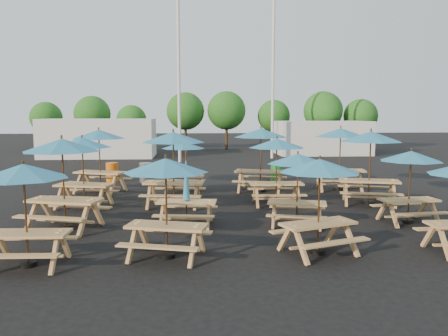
{
  "coord_description": "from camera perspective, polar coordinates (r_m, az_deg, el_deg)",
  "views": [
    {
      "loc": [
        -1.19,
        -14.69,
        3.08
      ],
      "look_at": [
        0.0,
        1.5,
        1.1
      ],
      "focal_mm": 35.0,
      "sensor_mm": 36.0,
      "label": 1
    }
  ],
  "objects": [
    {
      "name": "ground",
      "position": [
        15.05,
        0.42,
        -4.85
      ],
      "size": [
        120.0,
        120.0,
        0.0
      ],
      "primitive_type": "plane",
      "color": "black",
      "rests_on": "ground"
    },
    {
      "name": "waste_bin_0",
      "position": [
        20.77,
        -14.4,
        -0.55
      ],
      "size": [
        0.55,
        0.55,
        0.89
      ],
      "primitive_type": "cylinder",
      "color": "orange",
      "rests_on": "ground"
    },
    {
      "name": "waste_bin_2",
      "position": [
        20.72,
        7.15,
        -0.41
      ],
      "size": [
        0.55,
        0.55,
        0.89
      ],
      "primitive_type": "cylinder",
      "color": "gray",
      "rests_on": "ground"
    },
    {
      "name": "picnic_unit_7",
      "position": [
        17.34,
        -5.34,
        2.57
      ],
      "size": [
        1.92,
        1.92,
        2.06
      ],
      "rotation": [
        0.0,
        0.0,
        -0.14
      ],
      "color": "tan",
      "rests_on": "ground"
    },
    {
      "name": "tree_1",
      "position": [
        39.53,
        -16.82,
        6.76
      ],
      "size": [
        3.11,
        3.11,
        4.72
      ],
      "color": "#382314",
      "rests_on": "ground"
    },
    {
      "name": "picnic_unit_2",
      "position": [
        15.12,
        -18.02,
        2.6
      ],
      "size": [
        2.33,
        2.33,
        2.36
      ],
      "rotation": [
        0.0,
        0.0,
        -0.22
      ],
      "color": "tan",
      "rests_on": "ground"
    },
    {
      "name": "picnic_unit_15",
      "position": [
        18.32,
        14.98,
        3.97
      ],
      "size": [
        2.41,
        2.41,
        2.57
      ],
      "rotation": [
        0.0,
        0.0,
        -0.15
      ],
      "color": "tan",
      "rests_on": "ground"
    },
    {
      "name": "tree_2",
      "position": [
        38.69,
        -11.99,
        6.12
      ],
      "size": [
        2.59,
        2.59,
        3.93
      ],
      "color": "#382314",
      "rests_on": "ground"
    },
    {
      "name": "tree_6",
      "position": [
        39.28,
        12.81,
        7.28
      ],
      "size": [
        3.38,
        3.38,
        5.13
      ],
      "color": "#382314",
      "rests_on": "ground"
    },
    {
      "name": "picnic_unit_5",
      "position": [
        12.17,
        -4.93,
        -3.55
      ],
      "size": [
        1.82,
        1.64,
        2.11
      ],
      "rotation": [
        0.0,
        0.0,
        -0.13
      ],
      "color": "tan",
      "rests_on": "ground"
    },
    {
      "name": "picnic_unit_9",
      "position": [
        12.13,
        9.6,
        0.56
      ],
      "size": [
        2.06,
        2.06,
        2.04
      ],
      "rotation": [
        0.0,
        0.0,
        -0.26
      ],
      "color": "tan",
      "rests_on": "ground"
    },
    {
      "name": "mast_0",
      "position": [
        28.85,
        -5.93,
        12.72
      ],
      "size": [
        0.2,
        0.2,
        12.0
      ],
      "primitive_type": "cylinder",
      "color": "silver",
      "rests_on": "ground"
    },
    {
      "name": "mast_1",
      "position": [
        31.35,
        6.42,
        12.25
      ],
      "size": [
        0.2,
        0.2,
        12.0
      ],
      "primitive_type": "cylinder",
      "color": "silver",
      "rests_on": "ground"
    },
    {
      "name": "picnic_unit_8",
      "position": [
        9.74,
        12.39,
        -0.53
      ],
      "size": [
        2.27,
        2.27,
        2.15
      ],
      "rotation": [
        0.0,
        0.0,
        0.35
      ],
      "color": "tan",
      "rests_on": "ground"
    },
    {
      "name": "picnic_unit_13",
      "position": [
        13.37,
        23.22,
        0.85
      ],
      "size": [
        1.87,
        1.87,
        2.09
      ],
      "rotation": [
        0.0,
        0.0,
        0.09
      ],
      "color": "tan",
      "rests_on": "ground"
    },
    {
      "name": "picnic_unit_11",
      "position": [
        17.46,
        4.83,
        4.04
      ],
      "size": [
        2.63,
        2.63,
        2.57
      ],
      "rotation": [
        0.0,
        0.0,
        -0.28
      ],
      "color": "tan",
      "rests_on": "ground"
    },
    {
      "name": "tree_4",
      "position": [
        39.07,
        0.34,
        7.5
      ],
      "size": [
        3.41,
        3.41,
        5.17
      ],
      "color": "#382314",
      "rests_on": "ground"
    },
    {
      "name": "picnic_unit_3",
      "position": [
        17.86,
        -16.02,
        3.74
      ],
      "size": [
        2.67,
        2.67,
        2.53
      ],
      "rotation": [
        0.0,
        0.0,
        -0.34
      ],
      "color": "tan",
      "rests_on": "ground"
    },
    {
      "name": "tree_5",
      "position": [
        40.05,
        6.51,
        6.75
      ],
      "size": [
        2.94,
        2.94,
        4.45
      ],
      "color": "#382314",
      "rests_on": "ground"
    },
    {
      "name": "picnic_unit_10",
      "position": [
        14.92,
        6.9,
        2.66
      ],
      "size": [
        1.95,
        1.95,
        2.31
      ],
      "rotation": [
        0.0,
        0.0,
        -0.02
      ],
      "color": "tan",
      "rests_on": "ground"
    },
    {
      "name": "event_tent_0",
      "position": [
        33.43,
        -15.98,
        3.8
      ],
      "size": [
        8.0,
        4.0,
        2.8
      ],
      "primitive_type": "cube",
      "color": "silver",
      "rests_on": "ground"
    },
    {
      "name": "picnic_unit_4",
      "position": [
        9.32,
        -7.61,
        -0.54
      ],
      "size": [
        2.23,
        2.23,
        2.19
      ],
      "rotation": [
        0.0,
        0.0,
        -0.27
      ],
      "color": "tan",
      "rests_on": "ground"
    },
    {
      "name": "picnic_unit_6",
      "position": [
        14.62,
        -6.64,
        3.37
      ],
      "size": [
        2.36,
        2.36,
        2.54
      ],
      "rotation": [
        0.0,
        0.0,
        -0.13
      ],
      "color": "tan",
      "rests_on": "ground"
    },
    {
      "name": "tree_7",
      "position": [
        40.42,
        17.42,
        6.51
      ],
      "size": [
        2.95,
        2.95,
        4.48
      ],
      "color": "#382314",
      "rests_on": "ground"
    },
    {
      "name": "waste_bin_3",
      "position": [
        20.53,
        6.89,
        -0.47
      ],
      "size": [
        0.55,
        0.55,
        0.89
      ],
      "primitive_type": "cylinder",
      "color": "#178027",
      "rests_on": "ground"
    },
    {
      "name": "waste_bin_1",
      "position": [
        20.38,
        -10.23,
        -0.59
      ],
      "size": [
        0.55,
        0.55,
        0.89
      ],
      "primitive_type": "cylinder",
      "color": "gray",
      "rests_on": "ground"
    },
    {
      "name": "picnic_unit_1",
      "position": [
        12.32,
        -20.39,
        2.07
      ],
      "size": [
        2.53,
        2.53,
        2.48
      ],
      "rotation": [
        0.0,
        0.0,
        -0.27
      ],
      "color": "tan",
      "rests_on": "ground"
    },
    {
      "name": "tree_0",
      "position": [
        41.96,
        -22.21,
        6.1
      ],
      "size": [
        2.8,
        2.8,
        4.24
      ],
      "color": "#382314",
      "rests_on": "ground"
    },
    {
      "name": "tree_3",
      "position": [
        39.41,
        -5.06,
        7.4
      ],
      "size": [
        3.36,
        3.36,
        5.09
      ],
      "color": "#382314",
      "rests_on": "ground"
    },
    {
      "name": "picnic_unit_0",
      "position": [
        9.59,
        -24.69,
        -1.21
      ],
      "size": [
        1.83,
        1.83,
        2.13
      ],
      "rotation": [
        0.0,
        0.0,
        -0.04
      ],
      "color": "tan",
      "rests_on": "ground"
    },
    {
      "name": "event_tent_1",
      "position": [
        35.24,
        12.64,
        3.89
      ],
      "size": [
        7.0,
        4.0,
        2.6
      ],
      "primitive_type": "cube",
      "color": "silver",
      "rests_on": "ground"
    },
    {
      "name": "picnic_unit_14",
      "position": [
        15.72,
        18.61,
        3.31
      ],
      "size": [
        2.61,
        2.61,
        2.55
      ],
      "rotation": [
        0.0,
        0.0,
        -0.28
      ],
      "color": "tan",
      "rests_on": "ground"
    }
  ]
}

